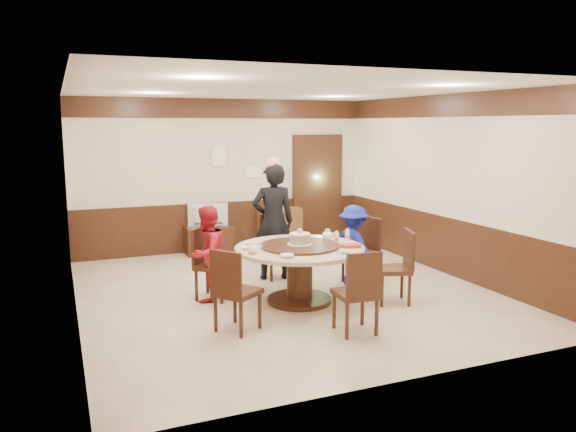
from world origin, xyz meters
name	(u,v)px	position (x,y,z in m)	size (l,w,h in m)	color
room	(285,216)	(0.01, 0.01, 1.08)	(6.00, 6.04, 2.84)	beige
banquet_table	(300,263)	(0.01, -0.50, 0.53)	(1.71, 1.71, 0.78)	#361A10
chair_0	(361,262)	(1.24, 0.02, 0.30)	(0.53, 0.52, 0.97)	#361A10
chair_1	(277,258)	(0.18, 0.77, 0.30)	(0.46, 0.46, 0.97)	#361A10
chair_2	(212,276)	(-1.02, 0.10, 0.30)	(0.62, 0.62, 0.97)	#361A10
chair_3	(236,305)	(-1.08, -1.19, 0.30)	(0.62, 0.61, 0.97)	#361A10
chair_4	(356,307)	(0.15, -1.76, 0.30)	(0.47, 0.48, 0.97)	#361A10
chair_5	(394,280)	(1.16, -0.99, 0.30)	(0.56, 0.56, 0.97)	#361A10
person_standing	(273,222)	(0.10, 0.72, 0.88)	(0.64, 0.42, 1.76)	black
person_red	(207,254)	(-1.10, 0.04, 0.64)	(0.62, 0.49, 1.29)	#B21726
person_blue	(354,246)	(1.06, -0.07, 0.59)	(0.77, 0.44, 1.19)	navy
birthday_cake	(300,239)	(0.02, -0.49, 0.86)	(0.33, 0.33, 0.22)	white
teapot_left	(253,249)	(-0.68, -0.62, 0.81)	(0.17, 0.15, 0.13)	white
teapot_right	(327,235)	(0.56, -0.20, 0.81)	(0.17, 0.15, 0.13)	white
bowl_0	(251,243)	(-0.53, -0.11, 0.77)	(0.13, 0.13, 0.03)	white
bowl_1	(346,252)	(0.39, -1.05, 0.77)	(0.14, 0.14, 0.04)	white
bowl_2	(287,256)	(-0.37, -0.98, 0.77)	(0.16, 0.16, 0.04)	white
bowl_3	(351,244)	(0.67, -0.68, 0.77)	(0.14, 0.14, 0.04)	white
bowl_4	(248,248)	(-0.67, -0.38, 0.77)	(0.16, 0.16, 0.04)	white
saucer_near	(302,259)	(-0.24, -1.15, 0.76)	(0.18, 0.18, 0.01)	white
saucer_far	(315,237)	(0.46, 0.00, 0.76)	(0.18, 0.18, 0.01)	white
shrimp_platter	(351,247)	(0.57, -0.86, 0.78)	(0.30, 0.20, 0.06)	white
bottle_0	(337,238)	(0.54, -0.52, 0.83)	(0.06, 0.06, 0.16)	white
bottle_1	(347,236)	(0.75, -0.44, 0.83)	(0.06, 0.06, 0.16)	white
tv_stand	(209,240)	(-0.39, 2.75, 0.25)	(0.85, 0.45, 0.50)	#361A10
television	(208,215)	(-0.39, 2.75, 0.71)	(0.72, 0.09, 0.42)	gray
side_cabinet	(280,228)	(1.02, 2.78, 0.38)	(0.80, 0.40, 0.75)	brown
thermos	(280,198)	(1.03, 2.78, 0.94)	(0.15, 0.15, 0.38)	silver
notice_left	(219,157)	(-0.10, 2.96, 1.75)	(0.25, 0.00, 0.35)	white
notice_right	(253,172)	(0.55, 2.96, 1.45)	(0.30, 0.00, 0.22)	white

